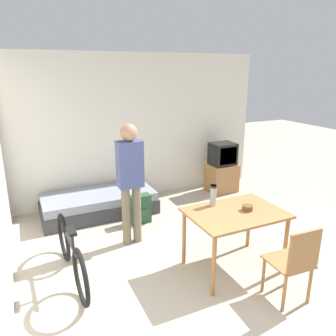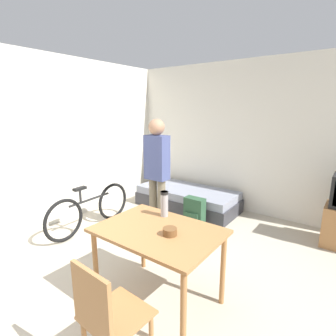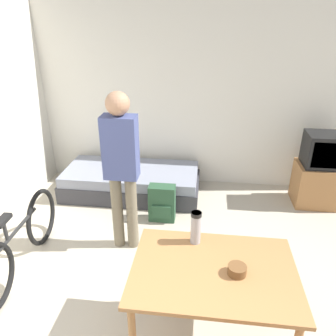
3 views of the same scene
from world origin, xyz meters
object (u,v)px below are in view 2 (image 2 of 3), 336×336
object	(u,v)px
dining_table	(158,239)
person_standing	(157,168)
daybed	(187,198)
thermos_flask	(164,203)
bicycle	(91,209)
mate_bowl	(170,232)
wooden_chair	(106,315)
backpack	(194,212)

from	to	relation	value
dining_table	person_standing	distance (m)	1.51
daybed	thermos_flask	xyz separation A→B (m)	(0.99, -2.02, 0.73)
bicycle	mate_bowl	distance (m)	2.17
thermos_flask	bicycle	bearing A→B (deg)	168.79
wooden_chair	thermos_flask	xyz separation A→B (m)	(-0.33, 1.08, 0.41)
mate_bowl	backpack	world-z (taller)	mate_bowl
wooden_chair	daybed	bearing A→B (deg)	112.97
dining_table	wooden_chair	distance (m)	0.84
dining_table	mate_bowl	size ratio (longest dim) A/B	8.92
bicycle	backpack	size ratio (longest dim) A/B	3.33
backpack	mate_bowl	bearing A→B (deg)	-66.19
backpack	daybed	bearing A→B (deg)	130.59
person_standing	thermos_flask	bearing A→B (deg)	-47.44
person_standing	thermos_flask	world-z (taller)	person_standing
thermos_flask	mate_bowl	size ratio (longest dim) A/B	2.10
dining_table	thermos_flask	size ratio (longest dim) A/B	4.25
person_standing	thermos_flask	distance (m)	1.17
wooden_chair	bicycle	world-z (taller)	wooden_chair
mate_bowl	backpack	distance (m)	1.96
daybed	thermos_flask	bearing A→B (deg)	-63.94
person_standing	thermos_flask	xyz separation A→B (m)	(0.79, -0.86, -0.10)
mate_bowl	person_standing	bearing A→B (deg)	132.86
dining_table	wooden_chair	xyz separation A→B (m)	(0.18, -0.80, -0.17)
daybed	wooden_chair	xyz separation A→B (m)	(1.31, -3.10, 0.32)
bicycle	daybed	bearing A→B (deg)	66.42
wooden_chair	mate_bowl	xyz separation A→B (m)	(-0.03, 0.77, 0.29)
wooden_chair	bicycle	size ratio (longest dim) A/B	0.57
daybed	mate_bowl	size ratio (longest dim) A/B	14.97
daybed	wooden_chair	bearing A→B (deg)	-67.03
mate_bowl	backpack	bearing A→B (deg)	113.81
mate_bowl	thermos_flask	bearing A→B (deg)	133.68
daybed	bicycle	distance (m)	1.83
wooden_chair	person_standing	world-z (taller)	person_standing
daybed	person_standing	xyz separation A→B (m)	(0.20, -1.16, 0.83)
wooden_chair	thermos_flask	size ratio (longest dim) A/B	3.35
dining_table	person_standing	size ratio (longest dim) A/B	0.66
daybed	bicycle	xyz separation A→B (m)	(-0.73, -1.68, 0.14)
wooden_chair	mate_bowl	size ratio (longest dim) A/B	7.03
dining_table	wooden_chair	size ratio (longest dim) A/B	1.27
daybed	wooden_chair	size ratio (longest dim) A/B	2.13
daybed	person_standing	size ratio (longest dim) A/B	1.11
bicycle	thermos_flask	world-z (taller)	thermos_flask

